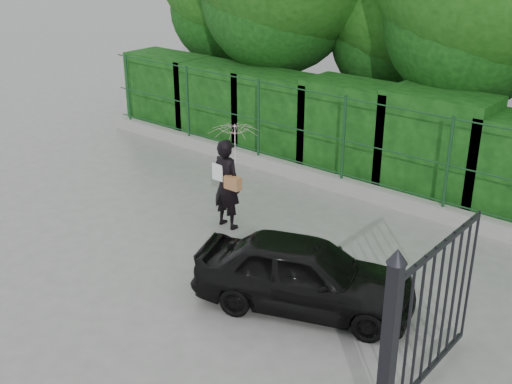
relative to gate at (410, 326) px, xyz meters
The scene contains 7 objects.
ground 4.81m from the gate, behind, with size 80.00×80.00×0.00m, color gray.
kerb 7.04m from the gate, 131.36° to the left, with size 14.00×0.25×0.30m, color #9E9E99.
fence 6.82m from the gate, 129.97° to the left, with size 14.13×0.06×1.80m.
hedge 7.72m from the gate, 126.28° to the left, with size 14.20×1.20×2.22m.
gate is the anchor object (origin of this frame).
woman 5.42m from the gate, 153.29° to the left, with size 0.93×0.93×2.04m.
car 2.54m from the gate, 153.68° to the left, with size 1.32×3.27×1.11m, color black.
Camera 1 is at (7.11, -6.44, 5.36)m, focal length 45.00 mm.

